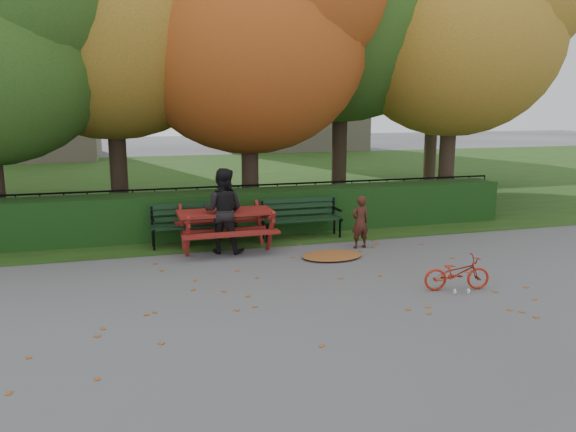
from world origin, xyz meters
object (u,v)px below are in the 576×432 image
object	(u,v)px
tree_b	(124,1)
bicycle	(457,273)
tree_e	(469,24)
bench_right	(300,215)
child	(360,222)
bench_left	(193,221)
adult	(223,211)
tree_c	(263,27)
tree_g	(448,33)
picnic_table	(225,219)

from	to	relation	value
tree_b	bicycle	bearing A→B (deg)	-55.96
tree_e	bench_right	distance (m)	7.38
tree_e	child	bearing A→B (deg)	-143.72
bench_left	child	bearing A→B (deg)	-20.57
tree_e	adult	world-z (taller)	tree_e
tree_c	bench_left	size ratio (longest dim) A/B	4.44
child	adult	bearing A→B (deg)	-15.45
bench_right	adult	size ratio (longest dim) A/B	1.04
tree_c	child	bearing A→B (deg)	-71.41
child	tree_g	bearing A→B (deg)	-137.35
bench_left	bicycle	size ratio (longest dim) A/B	1.66
tree_b	child	size ratio (longest dim) A/B	7.93
child	bicycle	world-z (taller)	child
tree_c	bicycle	distance (m)	8.05
tree_g	bicycle	size ratio (longest dim) A/B	7.88
bench_left	adult	size ratio (longest dim) A/B	1.04
tree_g	bicycle	distance (m)	12.87
tree_b	bench_right	bearing A→B (deg)	-40.67
tree_c	tree_e	distance (m)	5.70
tree_e	tree_g	bearing A→B (deg)	65.60
tree_e	tree_b	bearing A→B (deg)	173.79
tree_c	tree_g	xyz separation A→B (m)	(7.50, 3.80, 0.55)
picnic_table	adult	distance (m)	0.30
tree_g	tree_e	bearing A→B (deg)	-114.40
tree_b	child	bearing A→B (deg)	-43.89
tree_e	child	distance (m)	7.20
tree_c	picnic_table	xyz separation A→B (m)	(-1.55, -2.87, -4.18)
tree_c	adult	xyz separation A→B (m)	(-1.62, -3.06, -3.96)
tree_b	tree_g	xyz separation A→B (m)	(10.78, 3.02, -0.03)
tree_e	bicycle	world-z (taller)	tree_e
tree_c	child	distance (m)	5.65
tree_c	adult	bearing A→B (deg)	-117.91
tree_e	bench_right	world-z (taller)	tree_e
picnic_table	adult	xyz separation A→B (m)	(-0.07, -0.19, 0.22)
adult	picnic_table	bearing A→B (deg)	-86.17
tree_e	bench_left	size ratio (longest dim) A/B	4.53
bench_left	bicycle	world-z (taller)	bench_left
tree_b	tree_e	bearing A→B (deg)	-6.21
adult	bicycle	xyz separation A→B (m)	(3.23, -3.39, -0.58)
bench_right	picnic_table	xyz separation A→B (m)	(-1.81, -0.61, 0.12)
tree_c	bench_left	world-z (taller)	tree_c
child	adult	size ratio (longest dim) A/B	0.64
tree_g	child	world-z (taller)	tree_g
picnic_table	adult	world-z (taller)	adult
tree_b	child	distance (m)	7.86
tree_c	child	size ratio (longest dim) A/B	7.22
bench_left	bicycle	distance (m)	5.62
bench_left	picnic_table	xyz separation A→B (m)	(0.59, -0.61, 0.12)
bench_left	adult	distance (m)	1.01
bench_left	picnic_table	bearing A→B (deg)	-46.19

